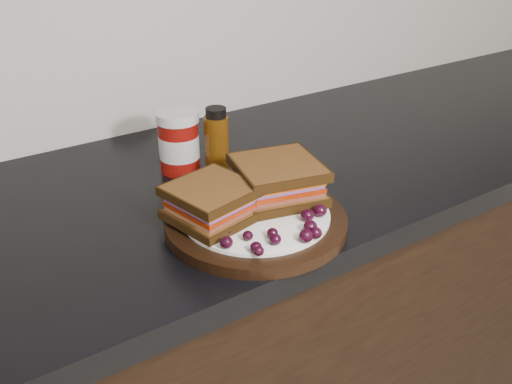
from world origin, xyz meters
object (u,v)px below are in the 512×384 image
Objects in this scene: plate at (256,221)px; sandwich_left at (212,202)px; oil_bottle at (217,140)px; condiment_jar at (179,142)px.

plate is 0.08m from sandwich_left.
oil_bottle reaches higher than plate.
condiment_jar is at bearing 62.88° from sandwich_left.
plate is 0.22m from oil_bottle.
oil_bottle is (0.05, 0.20, 0.05)m from plate.
plate is 2.47× the size of condiment_jar.
sandwich_left is 0.95× the size of oil_bottle.
condiment_jar is 0.07m from oil_bottle.
plate is at bearing -34.14° from sandwich_left.
sandwich_left is at bearing 158.12° from plate.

